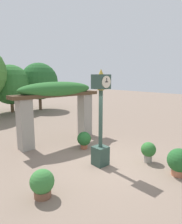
{
  "coord_description": "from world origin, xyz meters",
  "views": [
    {
      "loc": [
        -5.1,
        -4.77,
        3.15
      ],
      "look_at": [
        -0.35,
        0.54,
        1.86
      ],
      "focal_mm": 32.0,
      "sensor_mm": 36.0,
      "label": 1
    }
  ],
  "objects_px": {
    "pedestal_clock": "(101,124)",
    "potted_plant_near_right": "(148,151)",
    "potted_plant_near_left": "(179,161)",
    "potted_plant_far_left": "(42,183)",
    "potted_plant_far_right": "(84,139)"
  },
  "relations": [
    {
      "from": "potted_plant_far_left",
      "to": "potted_plant_far_right",
      "type": "distance_m",
      "value": 3.7
    },
    {
      "from": "pedestal_clock",
      "to": "potted_plant_far_right",
      "type": "xyz_separation_m",
      "value": [
        0.6,
        1.63,
        -1.1
      ]
    },
    {
      "from": "pedestal_clock",
      "to": "potted_plant_far_right",
      "type": "bearing_deg",
      "value": 69.63
    },
    {
      "from": "pedestal_clock",
      "to": "potted_plant_far_left",
      "type": "bearing_deg",
      "value": -171.33
    },
    {
      "from": "potted_plant_far_left",
      "to": "potted_plant_far_right",
      "type": "height_order",
      "value": "potted_plant_far_left"
    },
    {
      "from": "potted_plant_far_right",
      "to": "potted_plant_near_left",
      "type": "bearing_deg",
      "value": -79.35
    },
    {
      "from": "pedestal_clock",
      "to": "potted_plant_near_right",
      "type": "distance_m",
      "value": 2.09
    },
    {
      "from": "potted_plant_near_left",
      "to": "potted_plant_near_right",
      "type": "height_order",
      "value": "potted_plant_near_left"
    },
    {
      "from": "potted_plant_near_right",
      "to": "potted_plant_far_right",
      "type": "xyz_separation_m",
      "value": [
        -0.85,
        2.66,
        -0.03
      ]
    },
    {
      "from": "potted_plant_near_right",
      "to": "potted_plant_far_right",
      "type": "relative_size",
      "value": 1.01
    },
    {
      "from": "potted_plant_far_right",
      "to": "potted_plant_far_left",
      "type": "bearing_deg",
      "value": -147.11
    },
    {
      "from": "potted_plant_near_right",
      "to": "potted_plant_far_left",
      "type": "bearing_deg",
      "value": 170.67
    },
    {
      "from": "potted_plant_near_right",
      "to": "potted_plant_far_right",
      "type": "bearing_deg",
      "value": 107.81
    },
    {
      "from": "potted_plant_near_right",
      "to": "potted_plant_far_left",
      "type": "xyz_separation_m",
      "value": [
        -3.96,
        0.65,
        -0.05
      ]
    },
    {
      "from": "potted_plant_near_left",
      "to": "potted_plant_near_right",
      "type": "relative_size",
      "value": 1.16
    }
  ]
}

